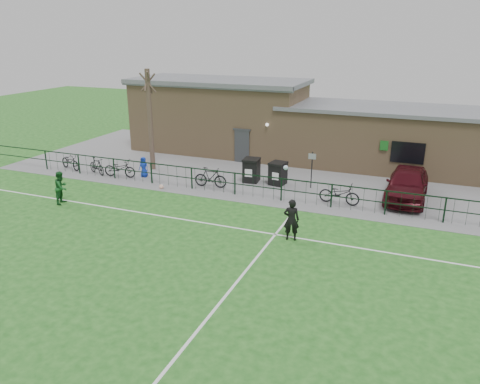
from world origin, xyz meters
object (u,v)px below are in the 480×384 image
at_px(wheelie_bin_right, 278,174).
at_px(bicycle_e, 339,194).
at_px(bicycle_b, 97,166).
at_px(bicycle_d, 211,177).
at_px(outfield_player, 61,187).
at_px(spectator_child, 144,167).
at_px(sign_post, 312,170).
at_px(bicycle_c, 120,168).
at_px(ball_ground, 161,187).
at_px(wheelie_bin_left, 251,171).
at_px(bare_tree, 150,121).
at_px(bicycle_a, 70,161).
at_px(car_maroon, 407,184).

relative_size(wheelie_bin_right, bicycle_e, 0.59).
relative_size(wheelie_bin_right, bicycle_b, 0.72).
height_order(bicycle_b, bicycle_d, bicycle_d).
xyz_separation_m(bicycle_b, outfield_player, (1.58, -4.64, 0.30)).
relative_size(spectator_child, outfield_player, 0.73).
bearing_deg(sign_post, bicycle_c, -168.60).
xyz_separation_m(bicycle_e, ball_ground, (-9.29, -1.25, -0.42)).
xyz_separation_m(wheelie_bin_right, bicycle_e, (3.72, -1.81, -0.07)).
height_order(wheelie_bin_left, bicycle_d, wheelie_bin_left).
relative_size(bare_tree, bicycle_c, 3.10).
distance_m(bare_tree, bicycle_e, 12.16).
relative_size(bicycle_b, ball_ground, 6.78).
height_order(bicycle_c, bicycle_d, bicycle_d).
bearing_deg(bicycle_a, bicycle_c, -73.74).
distance_m(bicycle_b, bicycle_e, 14.24).
relative_size(bare_tree, sign_post, 3.00).
relative_size(bicycle_b, bicycle_d, 0.90).
xyz_separation_m(sign_post, bicycle_b, (-12.37, -2.20, -0.51)).
height_order(bicycle_c, outfield_player, outfield_player).
xyz_separation_m(bare_tree, wheelie_bin_left, (6.52, -0.12, -2.36)).
bearing_deg(ball_ground, bicycle_d, 27.70).
relative_size(sign_post, spectator_child, 1.70).
distance_m(car_maroon, bicycle_a, 19.47).
relative_size(wheelie_bin_left, bicycle_c, 0.64).
bearing_deg(bicycle_d, wheelie_bin_left, -48.76).
relative_size(bare_tree, bicycle_e, 3.03).
bearing_deg(wheelie_bin_right, ball_ground, -142.64).
xyz_separation_m(wheelie_bin_left, outfield_player, (-7.40, -6.71, 0.17)).
relative_size(wheelie_bin_left, bicycle_d, 0.68).
height_order(wheelie_bin_right, outfield_player, outfield_player).
xyz_separation_m(bicycle_c, outfield_player, (-0.03, -4.67, 0.28)).
relative_size(sign_post, bicycle_b, 1.22).
distance_m(bare_tree, sign_post, 10.09).
bearing_deg(bicycle_c, ball_ground, -113.60).
bearing_deg(bare_tree, wheelie_bin_left, -1.03).
relative_size(wheelie_bin_left, outfield_player, 0.77).
bearing_deg(car_maroon, ball_ground, -163.94).
relative_size(car_maroon, spectator_child, 4.05).
bearing_deg(wheelie_bin_left, bare_tree, 172.73).
xyz_separation_m(bicycle_e, spectator_child, (-11.35, 0.25, 0.07)).
bearing_deg(bare_tree, ball_ground, -51.58).
xyz_separation_m(bicycle_b, bicycle_d, (7.29, 0.30, 0.05)).
height_order(spectator_child, ball_ground, spectator_child).
bearing_deg(wheelie_bin_right, wheelie_bin_left, -169.21).
distance_m(bicycle_e, outfield_player, 13.59).
xyz_separation_m(bicycle_a, ball_ground, (7.08, -1.15, -0.40)).
distance_m(sign_post, ball_ground, 8.11).
xyz_separation_m(spectator_child, ball_ground, (2.06, -1.50, -0.49)).
bearing_deg(wheelie_bin_right, car_maroon, 9.65).
height_order(wheelie_bin_left, wheelie_bin_right, wheelie_bin_left).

